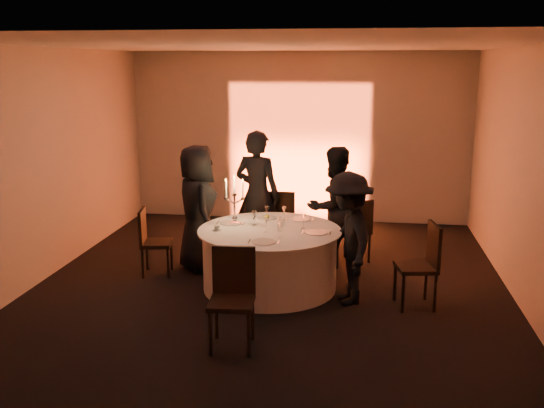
# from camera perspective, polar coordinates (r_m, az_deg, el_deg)

# --- Properties ---
(floor) EXTENTS (7.00, 7.00, 0.00)m
(floor) POSITION_cam_1_polar(r_m,az_deg,el_deg) (7.81, -0.22, -7.86)
(floor) COLOR black
(floor) RESTS_ON ground
(ceiling) EXTENTS (7.00, 7.00, 0.00)m
(ceiling) POSITION_cam_1_polar(r_m,az_deg,el_deg) (7.29, -0.24, 14.73)
(ceiling) COLOR silver
(ceiling) RESTS_ON wall_back
(wall_back) EXTENTS (7.00, 0.00, 7.00)m
(wall_back) POSITION_cam_1_polar(r_m,az_deg,el_deg) (10.84, 2.57, 6.27)
(wall_back) COLOR beige
(wall_back) RESTS_ON floor
(wall_front) EXTENTS (7.00, 0.00, 7.00)m
(wall_front) POSITION_cam_1_polar(r_m,az_deg,el_deg) (4.08, -7.66, -5.61)
(wall_front) COLOR beige
(wall_front) RESTS_ON floor
(wall_left) EXTENTS (0.00, 7.00, 7.00)m
(wall_left) POSITION_cam_1_polar(r_m,az_deg,el_deg) (8.39, -20.97, 3.37)
(wall_left) COLOR beige
(wall_left) RESTS_ON floor
(wall_right) EXTENTS (0.00, 7.00, 7.00)m
(wall_right) POSITION_cam_1_polar(r_m,az_deg,el_deg) (7.57, 22.87, 2.22)
(wall_right) COLOR beige
(wall_right) RESTS_ON floor
(uplighter_fixture) EXTENTS (0.25, 0.12, 0.10)m
(uplighter_fixture) POSITION_cam_1_polar(r_m,az_deg,el_deg) (10.82, 2.32, -1.56)
(uplighter_fixture) COLOR black
(uplighter_fixture) RESTS_ON floor
(banquet_table) EXTENTS (1.80, 1.80, 0.77)m
(banquet_table) POSITION_cam_1_polar(r_m,az_deg,el_deg) (7.68, -0.22, -5.18)
(banquet_table) COLOR black
(banquet_table) RESTS_ON floor
(chair_left) EXTENTS (0.46, 0.46, 0.90)m
(chair_left) POSITION_cam_1_polar(r_m,az_deg,el_deg) (8.29, -11.34, -3.17)
(chair_left) COLOR black
(chair_left) RESTS_ON floor
(chair_back_left) EXTENTS (0.44, 0.44, 0.98)m
(chair_back_left) POSITION_cam_1_polar(r_m,az_deg,el_deg) (8.95, 0.87, -1.37)
(chair_back_left) COLOR black
(chair_back_left) RESTS_ON floor
(chair_back_right) EXTENTS (0.57, 0.57, 0.93)m
(chair_back_right) POSITION_cam_1_polar(r_m,az_deg,el_deg) (8.66, 7.92, -2.23)
(chair_back_right) COLOR black
(chair_back_right) RESTS_ON floor
(chair_right) EXTENTS (0.51, 0.51, 1.00)m
(chair_right) POSITION_cam_1_polar(r_m,az_deg,el_deg) (7.27, 14.05, -5.16)
(chair_right) COLOR black
(chair_right) RESTS_ON floor
(chair_front) EXTENTS (0.47, 0.47, 1.00)m
(chair_front) POSITION_cam_1_polar(r_m,az_deg,el_deg) (6.14, -3.73, -8.20)
(chair_front) COLOR black
(chair_front) RESTS_ON floor
(guest_left) EXTENTS (0.88, 1.01, 1.73)m
(guest_left) POSITION_cam_1_polar(r_m,az_deg,el_deg) (8.30, -7.01, -0.40)
(guest_left) COLOR black
(guest_left) RESTS_ON floor
(guest_back_left) EXTENTS (0.79, 0.63, 1.88)m
(guest_back_left) POSITION_cam_1_polar(r_m,az_deg,el_deg) (8.72, -1.39, 0.84)
(guest_back_left) COLOR black
(guest_back_left) RESTS_ON floor
(guest_back_right) EXTENTS (1.04, 1.00, 1.69)m
(guest_back_right) POSITION_cam_1_polar(r_m,az_deg,el_deg) (8.45, 5.83, -0.28)
(guest_back_right) COLOR black
(guest_back_right) RESTS_ON floor
(guest_right) EXTENTS (0.87, 1.15, 1.58)m
(guest_right) POSITION_cam_1_polar(r_m,az_deg,el_deg) (7.18, 7.19, -3.22)
(guest_right) COLOR black
(guest_right) RESTS_ON floor
(plate_left) EXTENTS (0.36, 0.28, 0.01)m
(plate_left) POSITION_cam_1_polar(r_m,az_deg,el_deg) (7.86, -3.91, -1.79)
(plate_left) COLOR silver
(plate_left) RESTS_ON banquet_table
(plate_back_left) EXTENTS (0.36, 0.26, 0.08)m
(plate_back_left) POSITION_cam_1_polar(r_m,az_deg,el_deg) (8.09, -0.49, -1.24)
(plate_back_left) COLOR silver
(plate_back_left) RESTS_ON banquet_table
(plate_back_right) EXTENTS (0.35, 0.27, 0.01)m
(plate_back_right) POSITION_cam_1_polar(r_m,az_deg,el_deg) (8.04, 2.68, -1.43)
(plate_back_right) COLOR silver
(plate_back_right) RESTS_ON banquet_table
(plate_right) EXTENTS (0.36, 0.28, 0.01)m
(plate_right) POSITION_cam_1_polar(r_m,az_deg,el_deg) (7.43, 4.19, -2.68)
(plate_right) COLOR silver
(plate_right) RESTS_ON banquet_table
(plate_front) EXTENTS (0.36, 0.28, 0.01)m
(plate_front) POSITION_cam_1_polar(r_m,az_deg,el_deg) (7.03, -0.79, -3.58)
(plate_front) COLOR silver
(plate_front) RESTS_ON banquet_table
(coffee_cup) EXTENTS (0.11, 0.11, 0.07)m
(coffee_cup) POSITION_cam_1_polar(r_m,az_deg,el_deg) (7.55, -5.19, -2.26)
(coffee_cup) COLOR silver
(coffee_cup) RESTS_ON banquet_table
(candelabra) EXTENTS (0.27, 0.13, 0.65)m
(candelabra) POSITION_cam_1_polar(r_m,az_deg,el_deg) (7.79, -3.54, -0.26)
(candelabra) COLOR silver
(candelabra) RESTS_ON banquet_table
(wine_glass_a) EXTENTS (0.07, 0.07, 0.19)m
(wine_glass_a) POSITION_cam_1_polar(r_m,az_deg,el_deg) (7.72, -1.68, -1.03)
(wine_glass_a) COLOR white
(wine_glass_a) RESTS_ON banquet_table
(wine_glass_b) EXTENTS (0.07, 0.07, 0.19)m
(wine_glass_b) POSITION_cam_1_polar(r_m,az_deg,el_deg) (7.58, 2.97, -1.32)
(wine_glass_b) COLOR white
(wine_glass_b) RESTS_ON banquet_table
(wine_glass_c) EXTENTS (0.07, 0.07, 0.19)m
(wine_glass_c) POSITION_cam_1_polar(r_m,az_deg,el_deg) (7.93, 1.16, -0.64)
(wine_glass_c) COLOR white
(wine_glass_c) RESTS_ON banquet_table
(wine_glass_d) EXTENTS (0.07, 0.07, 0.19)m
(wine_glass_d) POSITION_cam_1_polar(r_m,az_deg,el_deg) (7.96, -0.47, -0.59)
(wine_glass_d) COLOR white
(wine_glass_d) RESTS_ON banquet_table
(wine_glass_e) EXTENTS (0.07, 0.07, 0.19)m
(wine_glass_e) POSITION_cam_1_polar(r_m,az_deg,el_deg) (7.19, 0.77, -2.12)
(wine_glass_e) COLOR white
(wine_glass_e) RESTS_ON banquet_table
(wine_glass_f) EXTENTS (0.07, 0.07, 0.19)m
(wine_glass_f) POSITION_cam_1_polar(r_m,az_deg,el_deg) (7.40, -0.54, -1.66)
(wine_glass_f) COLOR white
(wine_glass_f) RESTS_ON banquet_table
(tumbler_a) EXTENTS (0.07, 0.07, 0.09)m
(tumbler_a) POSITION_cam_1_polar(r_m,az_deg,el_deg) (7.48, 0.76, -2.24)
(tumbler_a) COLOR white
(tumbler_a) RESTS_ON banquet_table
(tumbler_b) EXTENTS (0.07, 0.07, 0.09)m
(tumbler_b) POSITION_cam_1_polar(r_m,az_deg,el_deg) (7.70, 0.95, -1.79)
(tumbler_b) COLOR white
(tumbler_b) RESTS_ON banquet_table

